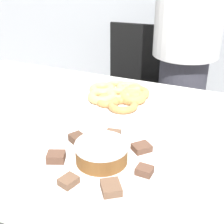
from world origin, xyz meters
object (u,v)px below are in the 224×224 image
office_chair_left (131,96)px  napkin (7,107)px  person_standing (186,47)px  frosted_cake (102,152)px  plate_cake (102,162)px  plate_donuts (119,99)px

office_chair_left → napkin: bearing=-105.3°
person_standing → frosted_cake: (-0.03, -1.09, -0.06)m
person_standing → office_chair_left: person_standing is taller
person_standing → office_chair_left: 0.56m
plate_cake → frosted_cake: size_ratio=2.48×
office_chair_left → frosted_cake: office_chair_left is taller
office_chair_left → plate_cake: (0.34, -1.19, 0.32)m
person_standing → plate_donuts: (-0.15, -0.64, -0.09)m
office_chair_left → plate_cake: office_chair_left is taller
plate_donuts → napkin: 0.48m
person_standing → napkin: person_standing is taller
person_standing → office_chair_left: size_ratio=1.78×
person_standing → plate_cake: (-0.03, -1.09, -0.09)m
plate_donuts → frosted_cake: frosted_cake is taller
office_chair_left → frosted_cake: bearing=-78.6°
office_chair_left → plate_cake: size_ratio=2.30×
office_chair_left → plate_donuts: bearing=-78.5°
frosted_cake → person_standing: bearing=88.6°
plate_cake → plate_donuts: (-0.13, 0.45, 0.00)m
plate_donuts → napkin: plate_donuts is taller
frosted_cake → napkin: (-0.53, 0.20, -0.04)m
plate_cake → napkin: size_ratio=3.08×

